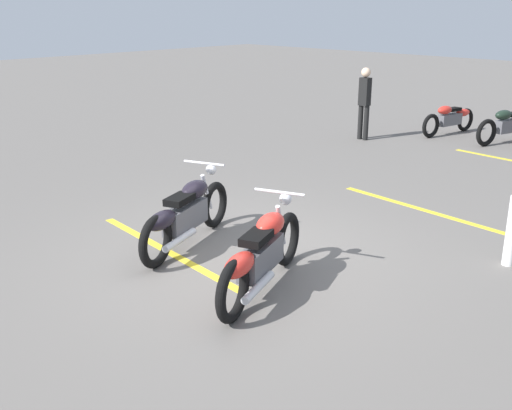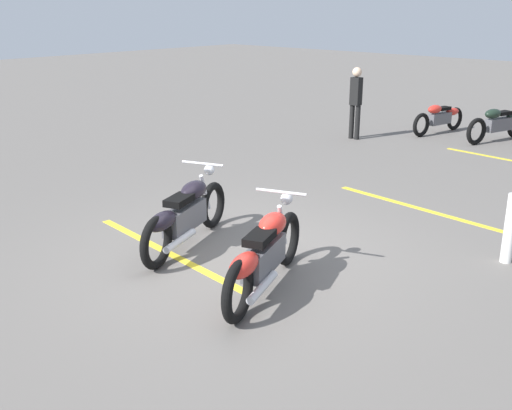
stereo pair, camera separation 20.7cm
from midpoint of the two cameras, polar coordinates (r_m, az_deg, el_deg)
name	(u,v)px [view 1 (the left image)]	position (r m, az deg, el deg)	size (l,w,h in m)	color
ground_plane	(245,256)	(7.87, -0.26, -4.83)	(60.00, 60.00, 0.00)	#66605B
motorcycle_bright_foreground	(261,254)	(6.76, 1.35, -4.62)	(2.12, 0.93, 1.04)	black
motorcycle_dark_foreground	(185,214)	(8.05, -5.92, -0.85)	(2.13, 0.93, 1.04)	black
motorcycle_row_center	(510,124)	(15.45, 23.07, 6.98)	(2.03, 0.65, 0.78)	black
motorcycle_row_right	(450,118)	(15.94, 18.12, 7.75)	(1.92, 0.44, 0.73)	black
bystander_near_row	(364,100)	(14.70, 10.54, 9.66)	(0.22, 0.28, 1.69)	black
bollard_post	(512,231)	(8.13, 23.54, -2.26)	(0.14, 0.14, 0.90)	white
parking_stripe_near	(166,251)	(8.11, -7.69, -4.26)	(3.20, 0.12, 0.01)	yellow
parking_stripe_mid	(425,210)	(9.96, 16.16, -0.48)	(3.20, 0.12, 0.01)	yellow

